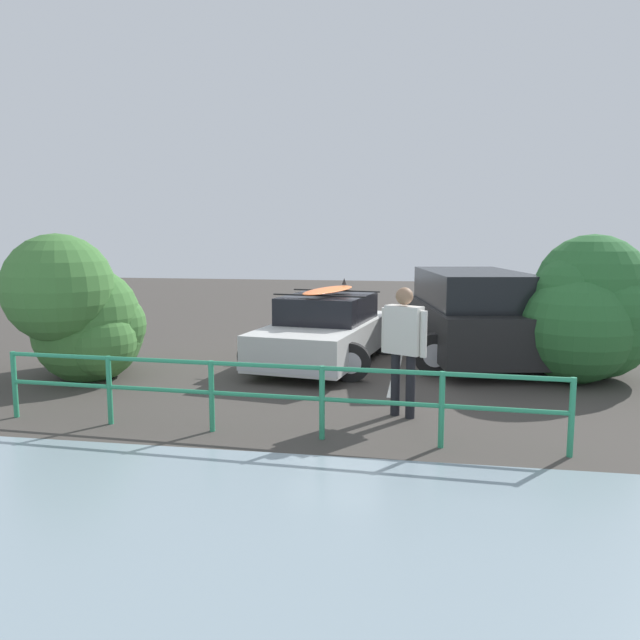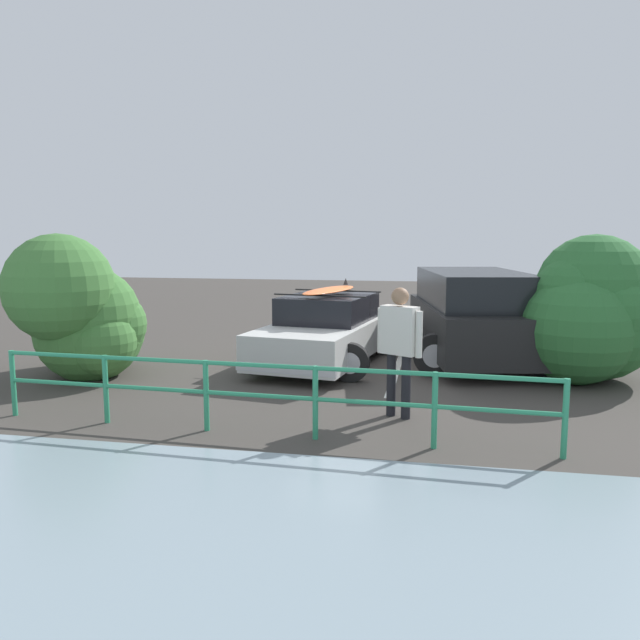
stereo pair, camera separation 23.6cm
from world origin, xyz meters
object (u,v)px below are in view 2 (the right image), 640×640
Objects in this scene: sedan_car at (326,331)px; suv_car at (473,315)px; bush_near_left at (86,318)px; bush_near_right at (590,313)px; person_bystander at (399,340)px.

suv_car is at bearing -164.89° from sedan_car.
bush_near_left is (3.98, 1.98, 0.42)m from sedan_car.
sedan_car is 2.96m from suv_car.
bush_near_left is 8.87m from bush_near_right.
person_bystander is 5.81m from bush_near_left.
bush_near_right reaches higher than suv_car.
bush_near_right is at bearing -170.14° from bush_near_left.
sedan_car is 0.92× the size of suv_car.
bush_near_right reaches higher than person_bystander.
bush_near_right is (-1.92, 1.23, 0.24)m from suv_car.
sedan_car is 4.46m from bush_near_left.
sedan_car is at bearing -64.51° from person_bystander.
bush_near_right reaches higher than sedan_car.
bush_near_right is at bearing 147.47° from suv_car.
bush_near_left reaches higher than suv_car.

